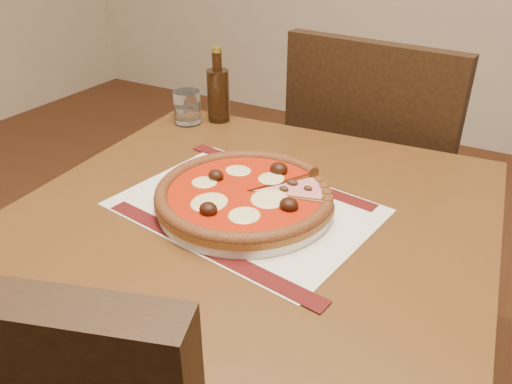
% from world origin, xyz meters
% --- Properties ---
extents(table, '(0.86, 0.86, 0.75)m').
position_xyz_m(table, '(0.11, 0.69, 0.65)').
color(table, '#5B3315').
rests_on(table, ground).
extents(chair_far, '(0.49, 0.49, 0.95)m').
position_xyz_m(chair_far, '(0.17, 1.31, 0.54)').
color(chair_far, black).
rests_on(chair_far, ground).
extents(placemat, '(0.47, 0.37, 0.00)m').
position_xyz_m(placemat, '(0.10, 0.70, 0.75)').
color(placemat, silver).
rests_on(placemat, table).
extents(plate, '(0.31, 0.31, 0.02)m').
position_xyz_m(plate, '(0.10, 0.70, 0.76)').
color(plate, white).
rests_on(plate, placemat).
extents(pizza, '(0.31, 0.31, 0.04)m').
position_xyz_m(pizza, '(0.10, 0.70, 0.78)').
color(pizza, '#A16527').
rests_on(pizza, plate).
extents(ham_slice, '(0.13, 0.11, 0.02)m').
position_xyz_m(ham_slice, '(0.18, 0.76, 0.78)').
color(ham_slice, '#A16527').
rests_on(ham_slice, plate).
extents(water_glass, '(0.07, 0.07, 0.08)m').
position_xyz_m(water_glass, '(-0.23, 0.98, 0.79)').
color(water_glass, white).
rests_on(water_glass, table).
extents(bottle, '(0.05, 0.05, 0.18)m').
position_xyz_m(bottle, '(-0.17, 1.03, 0.82)').
color(bottle, '#351E0D').
rests_on(bottle, table).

